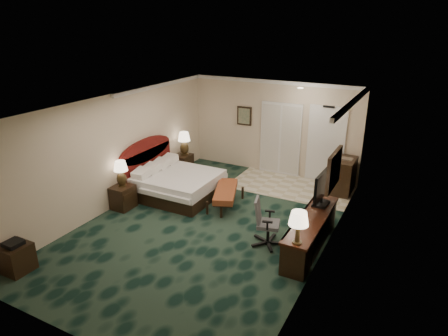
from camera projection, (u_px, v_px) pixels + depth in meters
The scene contains 25 objects.
floor at pixel (209, 225), 8.81m from camera, with size 5.00×7.50×0.00m, color black.
ceiling at pixel (207, 104), 7.86m from camera, with size 5.00×7.50×0.00m, color silver.
wall_back at pixel (273, 128), 11.44m from camera, with size 5.00×0.00×2.70m, color beige.
wall_front at pixel (66, 258), 5.23m from camera, with size 5.00×0.00×2.70m, color beige.
wall_left at pixel (116, 151), 9.43m from camera, with size 0.00×7.50×2.70m, color beige.
wall_right at pixel (327, 191), 7.25m from camera, with size 0.00×7.50×2.70m, color beige.
crown_molding at pixel (207, 107), 7.88m from camera, with size 5.00×7.50×0.10m, color white, non-canonical shape.
tile_patch at pixel (291, 187), 10.82m from camera, with size 3.20×1.70×0.01m, color tan.
headboard at pixel (147, 164), 10.46m from camera, with size 0.12×2.00×1.40m, color #4E080B, non-canonical shape.
entry_door at pixel (326, 145), 10.85m from camera, with size 1.02×0.06×2.18m, color white.
closet_doors at pixel (280, 139), 11.41m from camera, with size 1.20×0.06×2.10m, color silver.
wall_art at pixel (244, 116), 11.72m from camera, with size 0.45×0.06×0.55m, color #446951.
wall_mirror at pixel (334, 170), 7.69m from camera, with size 0.05×0.95×0.75m, color white.
bed at pixel (179, 185), 10.18m from camera, with size 1.88×1.75×0.60m, color white.
nightstand_near at pixel (123, 197), 9.54m from camera, with size 0.45×0.51×0.56m, color black.
nightstand_far at pixel (183, 164), 11.69m from camera, with size 0.46×0.52×0.57m, color black.
lamp_near at pixel (121, 174), 9.37m from camera, with size 0.33×0.33×0.62m, color black, non-canonical shape.
lamp_far at pixel (184, 143), 11.50m from camera, with size 0.36×0.36×0.67m, color black, non-canonical shape.
bed_bench at pixel (226, 197), 9.64m from camera, with size 0.47×1.35×0.46m, color brown.
side_table at pixel (16, 258), 7.15m from camera, with size 0.48×0.48×0.52m, color black.
desk at pixel (311, 233), 7.84m from camera, with size 0.50×2.34×0.67m, color black.
tv at pixel (322, 188), 8.13m from camera, with size 0.08×0.95×0.74m, color black.
desk_lamp at pixel (298, 227), 6.75m from camera, with size 0.35×0.35×0.60m, color black, non-canonical shape.
desk_chair at pixel (268, 222), 7.92m from camera, with size 0.57×0.54×0.99m, color #595959, non-canonical shape.
minibar at pixel (344, 176), 10.34m from camera, with size 0.48×0.87×0.91m, color black.
Camera 1 is at (3.92, -6.75, 4.30)m, focal length 32.00 mm.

